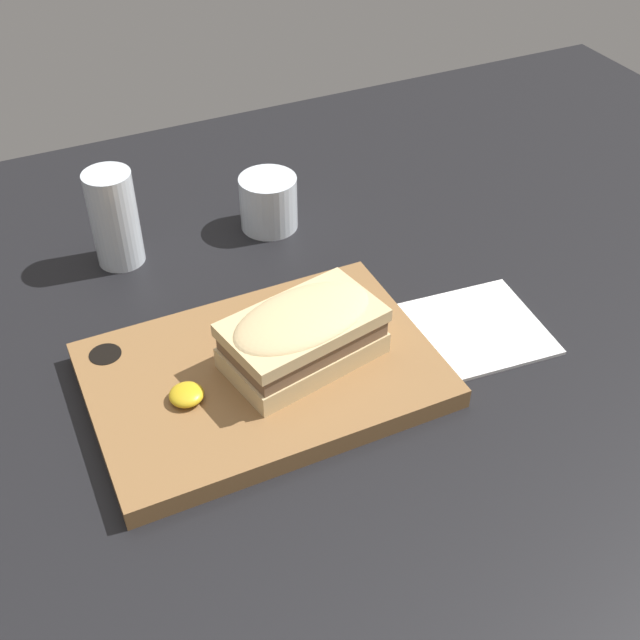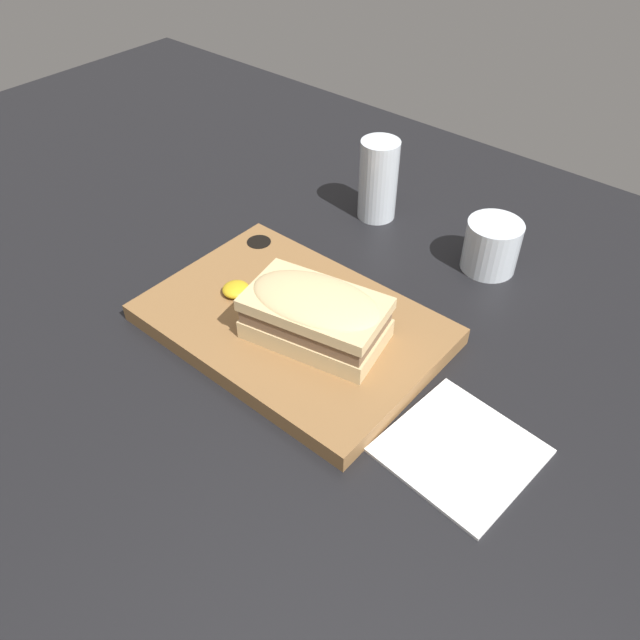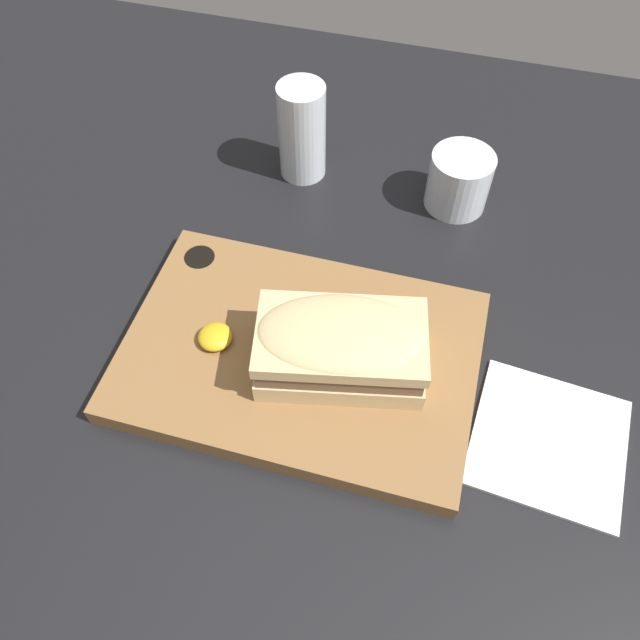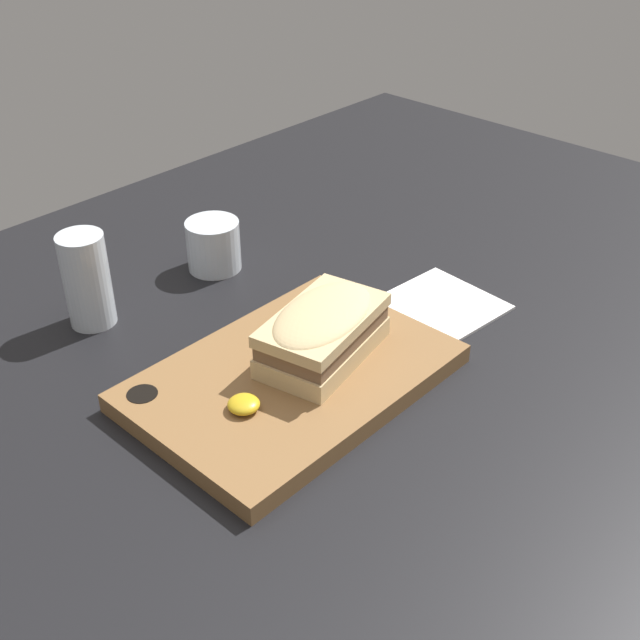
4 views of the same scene
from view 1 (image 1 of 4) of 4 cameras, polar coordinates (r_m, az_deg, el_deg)
name	(u,v)px [view 1 (image 1 of 4)]	position (r cm, az deg, el deg)	size (l,w,h in cm)	color
dining_table	(216,367)	(92.01, -7.39, -3.31)	(196.90, 114.81, 2.00)	black
serving_board	(262,375)	(87.37, -4.16, -3.89)	(36.80, 25.25, 2.47)	olive
sandwich	(303,333)	(84.73, -1.23, -0.93)	(18.16, 12.68, 6.92)	#DBBC84
mustard_dollop	(186,395)	(83.42, -9.48, -5.26)	(3.61, 3.61, 1.44)	gold
water_glass	(115,224)	(105.62, -14.34, 6.62)	(6.08, 6.08, 12.83)	silver
wine_glass	(269,205)	(110.58, -3.67, 8.19)	(7.87, 7.87, 7.47)	silver
napkin	(478,328)	(96.21, 11.20, -0.58)	(15.85, 15.71, 0.40)	white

